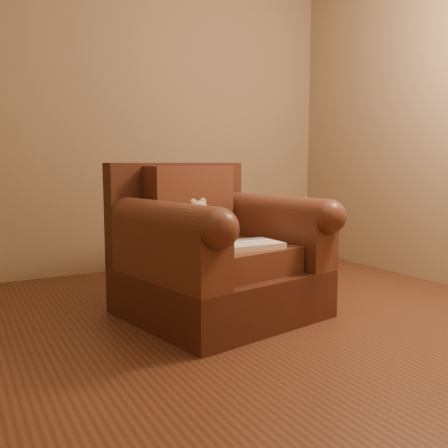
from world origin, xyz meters
TOP-DOWN VIEW (x-y plane):
  - floor at (0.00, 0.00)m, footprint 4.00×4.00m
  - armchair at (0.16, 0.54)m, footprint 1.17×1.13m
  - teddy_bear at (0.10, 0.61)m, footprint 0.19×0.22m
  - guidebook at (0.20, 0.29)m, footprint 0.42×0.25m
  - side_table at (0.89, 0.66)m, footprint 0.38×0.38m

SIDE VIEW (x-z plane):
  - floor at x=0.00m, z-range 0.00..0.00m
  - side_table at x=0.89m, z-range 0.02..0.55m
  - armchair at x=0.16m, z-range -0.10..0.80m
  - guidebook at x=0.20m, z-range 0.43..0.47m
  - teddy_bear at x=0.10m, z-range 0.40..0.67m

